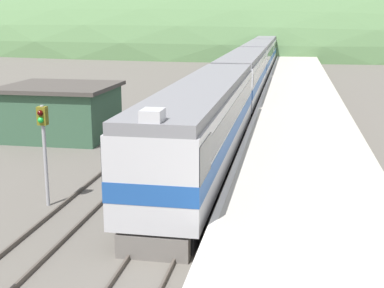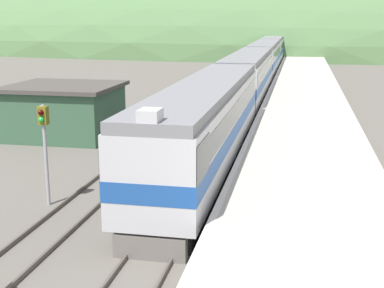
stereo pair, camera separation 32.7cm
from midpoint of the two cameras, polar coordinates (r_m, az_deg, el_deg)
name	(u,v)px [view 2 (the right image)]	position (r m, az deg, el deg)	size (l,w,h in m)	color
track_main	(266,74)	(69.78, 8.02, 7.37)	(1.52, 180.00, 0.16)	#4C443D
track_siding	(235,74)	(70.12, 4.77, 7.49)	(1.51, 180.00, 0.16)	#4C443D
platform	(305,93)	(49.74, 12.10, 5.36)	(6.19, 140.00, 1.13)	#BCB5A5
distant_hills	(283,47)	(135.70, 9.80, 10.16)	(217.48, 97.86, 41.93)	#517547
station_shed	(65,110)	(33.98, -13.16, 3.51)	(6.57, 5.98, 3.25)	#385B42
express_train_lead_car	(205,124)	(25.31, 1.81, 2.15)	(2.99, 20.35, 4.65)	black
carriage_second	(248,77)	(45.96, 6.24, 7.16)	(2.98, 19.48, 4.29)	black
carriage_third	(265,59)	(66.17, 7.90, 9.01)	(2.98, 19.48, 4.29)	black
carriage_fourth	(273,49)	(86.45, 8.79, 9.99)	(2.98, 19.48, 4.29)	black
carriage_fifth	(279,43)	(106.76, 9.34, 10.60)	(2.98, 19.48, 4.29)	black
signal_post_siding	(44,134)	(21.32, -15.07, 1.01)	(0.36, 0.42, 4.02)	#9E9EA3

